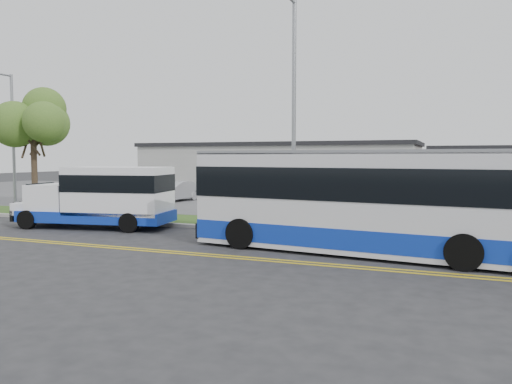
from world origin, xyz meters
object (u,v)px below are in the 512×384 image
at_px(streetlight_far, 12,134).
at_px(parked_car_a, 175,191).
at_px(parked_car_b, 99,187).
at_px(shuttle_bus, 104,195).
at_px(pedestrian, 129,202).
at_px(tree_west, 33,119).
at_px(streetlight_near, 293,105).
at_px(transit_bus, 374,202).

bearing_deg(streetlight_far, parked_car_a, 34.69).
xyz_separation_m(streetlight_far, parked_car_b, (1.16, 6.51, -3.62)).
bearing_deg(shuttle_bus, parked_car_b, 120.56).
height_order(streetlight_far, pedestrian, streetlight_far).
distance_m(pedestrian, parked_car_b, 14.18).
distance_m(shuttle_bus, parked_car_b, 16.04).
distance_m(tree_west, parked_car_a, 9.88).
distance_m(streetlight_near, parked_car_a, 14.39).
distance_m(tree_west, pedestrian, 8.41).
relative_size(streetlight_far, parked_car_b, 1.55).
xyz_separation_m(tree_west, shuttle_bus, (7.51, -3.51, -3.72)).
height_order(streetlight_far, parked_car_b, streetlight_far).
bearing_deg(pedestrian, parked_car_b, -42.01).
bearing_deg(streetlight_near, transit_bus, -47.75).
bearing_deg(parked_car_a, streetlight_far, -136.88).
distance_m(streetlight_far, shuttle_bus, 13.22).
bearing_deg(parked_car_b, tree_west, -58.57).
xyz_separation_m(transit_bus, pedestrian, (-11.94, 3.70, -0.71)).
bearing_deg(tree_west, streetlight_far, 151.02).
bearing_deg(pedestrian, parked_car_a, -68.64).
bearing_deg(transit_bus, parked_car_b, 154.10).
xyz_separation_m(tree_west, streetlight_far, (-4.00, 2.22, -0.65)).
bearing_deg(streetlight_near, parked_car_b, 152.72).
height_order(streetlight_near, parked_car_b, streetlight_near).
distance_m(transit_bus, parked_car_b, 25.91).
distance_m(streetlight_near, pedestrian, 8.96).
height_order(shuttle_bus, pedestrian, shuttle_bus).
distance_m(streetlight_far, transit_bus, 24.38).
bearing_deg(parked_car_a, transit_bus, -32.21).
height_order(tree_west, pedestrian, tree_west).
bearing_deg(transit_bus, parked_car_a, 145.48).
xyz_separation_m(streetlight_near, pedestrian, (-7.83, -0.83, -4.29)).
bearing_deg(pedestrian, streetlight_near, -170.95).
height_order(tree_west, parked_car_a, tree_west).
distance_m(streetlight_near, parked_car_b, 20.55).
distance_m(shuttle_bus, parked_car_a, 11.87).
relative_size(streetlight_near, parked_car_b, 1.84).
bearing_deg(transit_bus, tree_west, 171.46).
bearing_deg(streetlight_far, transit_bus, -17.34).
relative_size(streetlight_far, pedestrian, 4.75).
distance_m(streetlight_far, pedestrian, 12.24).
height_order(streetlight_far, shuttle_bus, streetlight_far).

